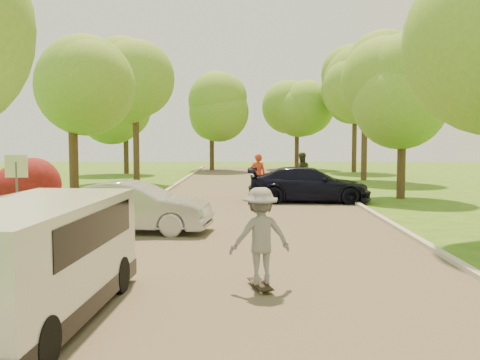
{
  "coord_description": "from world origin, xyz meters",
  "views": [
    {
      "loc": [
        -0.21,
        -8.86,
        2.57
      ],
      "look_at": [
        -0.41,
        7.44,
        1.3
      ],
      "focal_mm": 40.0,
      "sensor_mm": 36.0,
      "label": 1
    }
  ],
  "objects_px": {
    "minivan": "(33,259)",
    "skateboarder": "(260,236)",
    "dark_sedan": "(309,185)",
    "person_olive": "(301,172)",
    "street_sign": "(17,180)",
    "silver_sedan": "(134,207)",
    "longboard": "(260,284)",
    "person_striped": "(258,176)"
  },
  "relations": [
    {
      "from": "minivan",
      "to": "skateboarder",
      "type": "xyz_separation_m",
      "value": [
        3.22,
        1.63,
        0.04
      ]
    },
    {
      "from": "dark_sedan",
      "to": "person_olive",
      "type": "xyz_separation_m",
      "value": [
        0.13,
        4.25,
        0.24
      ]
    },
    {
      "from": "street_sign",
      "to": "skateboarder",
      "type": "relative_size",
      "value": 1.32
    },
    {
      "from": "street_sign",
      "to": "dark_sedan",
      "type": "distance_m",
      "value": 11.85
    },
    {
      "from": "dark_sedan",
      "to": "person_olive",
      "type": "bearing_deg",
      "value": 1.41
    },
    {
      "from": "silver_sedan",
      "to": "minivan",
      "type": "bearing_deg",
      "value": -173.13
    },
    {
      "from": "dark_sedan",
      "to": "skateboarder",
      "type": "xyz_separation_m",
      "value": [
        -2.28,
        -12.53,
        0.22
      ]
    },
    {
      "from": "longboard",
      "to": "minivan",
      "type": "bearing_deg",
      "value": 11.46
    },
    {
      "from": "skateboarder",
      "to": "silver_sedan",
      "type": "bearing_deg",
      "value": -74.47
    },
    {
      "from": "street_sign",
      "to": "longboard",
      "type": "relative_size",
      "value": 2.49
    },
    {
      "from": "silver_sedan",
      "to": "skateboarder",
      "type": "bearing_deg",
      "value": -142.99
    },
    {
      "from": "street_sign",
      "to": "person_olive",
      "type": "height_order",
      "value": "street_sign"
    },
    {
      "from": "minivan",
      "to": "person_olive",
      "type": "bearing_deg",
      "value": 75.91
    },
    {
      "from": "street_sign",
      "to": "person_striped",
      "type": "bearing_deg",
      "value": 59.65
    },
    {
      "from": "street_sign",
      "to": "minivan",
      "type": "bearing_deg",
      "value": -64.92
    },
    {
      "from": "street_sign",
      "to": "person_olive",
      "type": "relative_size",
      "value": 1.15
    },
    {
      "from": "minivan",
      "to": "longboard",
      "type": "height_order",
      "value": "minivan"
    },
    {
      "from": "minivan",
      "to": "longboard",
      "type": "relative_size",
      "value": 5.26
    },
    {
      "from": "longboard",
      "to": "person_olive",
      "type": "distance_m",
      "value": 16.98
    },
    {
      "from": "longboard",
      "to": "person_olive",
      "type": "bearing_deg",
      "value": -113.59
    },
    {
      "from": "street_sign",
      "to": "skateboarder",
      "type": "distance_m",
      "value": 7.05
    },
    {
      "from": "silver_sedan",
      "to": "longboard",
      "type": "height_order",
      "value": "silver_sedan"
    },
    {
      "from": "person_olive",
      "to": "street_sign",
      "type": "bearing_deg",
      "value": 53.86
    },
    {
      "from": "dark_sedan",
      "to": "street_sign",
      "type": "bearing_deg",
      "value": 139.86
    },
    {
      "from": "minivan",
      "to": "person_striped",
      "type": "bearing_deg",
      "value": 80.6
    },
    {
      "from": "longboard",
      "to": "street_sign",
      "type": "bearing_deg",
      "value": -49.44
    },
    {
      "from": "dark_sedan",
      "to": "longboard",
      "type": "height_order",
      "value": "dark_sedan"
    },
    {
      "from": "dark_sedan",
      "to": "person_olive",
      "type": "height_order",
      "value": "person_olive"
    },
    {
      "from": "dark_sedan",
      "to": "minivan",
      "type": "bearing_deg",
      "value": 161.91
    },
    {
      "from": "street_sign",
      "to": "person_olive",
      "type": "distance_m",
      "value": 15.28
    },
    {
      "from": "dark_sedan",
      "to": "longboard",
      "type": "bearing_deg",
      "value": 172.82
    },
    {
      "from": "skateboarder",
      "to": "longboard",
      "type": "bearing_deg",
      "value": 180.0
    },
    {
      "from": "skateboarder",
      "to": "person_striped",
      "type": "bearing_deg",
      "value": -106.46
    },
    {
      "from": "street_sign",
      "to": "dark_sedan",
      "type": "xyz_separation_m",
      "value": [
        8.1,
        8.61,
        -0.85
      ]
    },
    {
      "from": "minivan",
      "to": "silver_sedan",
      "type": "distance_m",
      "value": 7.17
    },
    {
      "from": "minivan",
      "to": "person_olive",
      "type": "distance_m",
      "value": 19.26
    },
    {
      "from": "longboard",
      "to": "person_striped",
      "type": "bearing_deg",
      "value": -106.46
    },
    {
      "from": "street_sign",
      "to": "person_striped",
      "type": "distance_m",
      "value": 12.04
    },
    {
      "from": "person_striped",
      "to": "dark_sedan",
      "type": "bearing_deg",
      "value": 136.64
    },
    {
      "from": "silver_sedan",
      "to": "person_striped",
      "type": "bearing_deg",
      "value": -16.14
    },
    {
      "from": "longboard",
      "to": "person_striped",
      "type": "distance_m",
      "value": 14.33
    },
    {
      "from": "silver_sedan",
      "to": "skateboarder",
      "type": "xyz_separation_m",
      "value": [
        3.32,
        -5.54,
        0.23
      ]
    }
  ]
}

